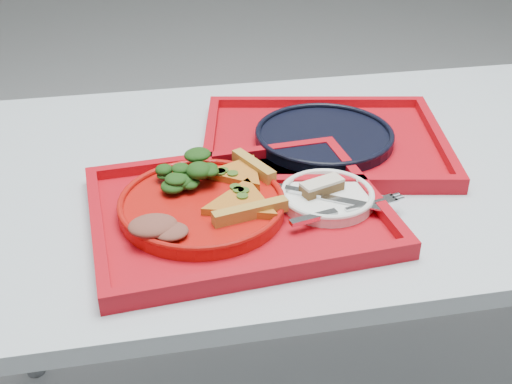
# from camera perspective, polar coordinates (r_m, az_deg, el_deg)

# --- Properties ---
(table) EXTENTS (1.60, 0.80, 0.75)m
(table) POSITION_cam_1_polar(r_m,az_deg,el_deg) (1.24, 8.14, -0.03)
(table) COLOR silver
(table) RESTS_ON ground
(tray_main) EXTENTS (0.48, 0.38, 0.01)m
(tray_main) POSITION_cam_1_polar(r_m,az_deg,el_deg) (1.01, -1.62, -2.03)
(tray_main) COLOR #AA0813
(tray_main) RESTS_ON table
(tray_far) EXTENTS (0.51, 0.43, 0.01)m
(tray_far) POSITION_cam_1_polar(r_m,az_deg,el_deg) (1.23, 6.04, 4.25)
(tray_far) COLOR #AA0813
(tray_far) RESTS_ON table
(dinner_plate) EXTENTS (0.26, 0.26, 0.02)m
(dinner_plate) POSITION_cam_1_polar(r_m,az_deg,el_deg) (1.01, -4.82, -1.32)
(dinner_plate) COLOR #AE100B
(dinner_plate) RESTS_ON tray_main
(side_plate) EXTENTS (0.15, 0.15, 0.01)m
(side_plate) POSITION_cam_1_polar(r_m,az_deg,el_deg) (1.03, 6.32, -0.58)
(side_plate) COLOR white
(side_plate) RESTS_ON tray_main
(navy_plate) EXTENTS (0.26, 0.26, 0.02)m
(navy_plate) POSITION_cam_1_polar(r_m,az_deg,el_deg) (1.22, 6.08, 4.83)
(navy_plate) COLOR black
(navy_plate) RESTS_ON tray_far
(pizza_slice_a) EXTENTS (0.14, 0.16, 0.02)m
(pizza_slice_a) POSITION_cam_1_polar(r_m,az_deg,el_deg) (0.98, -1.26, -0.76)
(pizza_slice_a) COLOR gold
(pizza_slice_a) RESTS_ON dinner_plate
(pizza_slice_b) EXTENTS (0.15, 0.14, 0.02)m
(pizza_slice_b) POSITION_cam_1_polar(r_m,az_deg,el_deg) (1.06, -1.51, 1.88)
(pizza_slice_b) COLOR gold
(pizza_slice_b) RESTS_ON dinner_plate
(salad_heap) EXTENTS (0.10, 0.09, 0.05)m
(salad_heap) POSITION_cam_1_polar(r_m,az_deg,el_deg) (1.05, -6.13, 2.17)
(salad_heap) COLOR black
(salad_heap) RESTS_ON dinner_plate
(meat_portion) EXTENTS (0.07, 0.06, 0.02)m
(meat_portion) POSITION_cam_1_polar(r_m,az_deg,el_deg) (0.94, -9.16, -2.98)
(meat_portion) COLOR brown
(meat_portion) RESTS_ON dinner_plate
(dessert_bar) EXTENTS (0.08, 0.05, 0.02)m
(dessert_bar) POSITION_cam_1_polar(r_m,az_deg,el_deg) (1.03, 5.87, 0.52)
(dessert_bar) COLOR #52341B
(dessert_bar) RESTS_ON side_plate
(knife) EXTENTS (0.17, 0.11, 0.01)m
(knife) POSITION_cam_1_polar(r_m,az_deg,el_deg) (1.02, 6.68, -0.47)
(knife) COLOR silver
(knife) RESTS_ON side_plate
(fork) EXTENTS (0.19, 0.06, 0.01)m
(fork) POSITION_cam_1_polar(r_m,az_deg,el_deg) (0.99, 7.88, -1.56)
(fork) COLOR silver
(fork) RESTS_ON side_plate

